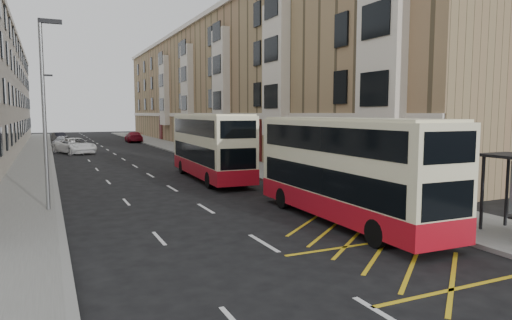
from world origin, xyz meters
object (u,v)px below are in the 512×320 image
street_lamp_far (46,109)px  white_van (75,146)px  double_decker_front (345,170)px  double_decker_rear (210,146)px  car_red (134,137)px  street_lamp_near (45,104)px  car_silver (62,141)px  pedestrian_far (362,186)px  car_dark (59,137)px

street_lamp_far → white_van: street_lamp_far is taller
double_decker_front → white_van: double_decker_front is taller
double_decker_rear → white_van: bearing=108.6°
street_lamp_far → car_red: 20.77m
street_lamp_near → double_decker_rear: size_ratio=0.75×
white_van → car_silver: 12.62m
street_lamp_far → pedestrian_far: 37.36m
street_lamp_far → white_van: 4.64m
double_decker_front → pedestrian_far: size_ratio=5.90×
street_lamp_near → double_decker_rear: 11.74m
car_red → white_van: bearing=64.1°
car_dark → car_red: car_red is taller
street_lamp_near → street_lamp_far: size_ratio=1.00×
white_van → street_lamp_near: bearing=-114.7°
double_decker_front → car_silver: bearing=101.1°
street_lamp_far → car_dark: 23.32m
street_lamp_near → white_van: (2.65, 30.12, -3.81)m
double_decker_rear → car_dark: bearing=102.0°
car_red → street_lamp_far: bearing=57.7°
white_van → car_silver: bearing=74.6°
double_decker_front → car_silver: (-8.78, 49.40, -1.39)m
double_decker_front → car_silver: size_ratio=2.56×
street_lamp_near → street_lamp_far: (0.00, 30.00, 0.00)m
street_lamp_far → double_decker_rear: 25.52m
pedestrian_far → car_dark: (-11.02, 57.87, -0.33)m
street_lamp_near → car_red: (11.55, 46.82, -3.88)m
pedestrian_far → car_red: bearing=-57.7°
street_lamp_near → car_dark: size_ratio=1.92×
car_dark → car_red: size_ratio=0.79×
street_lamp_far → double_decker_front: 38.25m
pedestrian_far → double_decker_rear: bearing=-43.2°
car_red → car_silver: bearing=24.9°
car_dark → car_red: (9.87, -6.11, 0.07)m
white_van → car_silver: (-0.94, 12.58, -0.14)m
double_decker_front → pedestrian_far: double_decker_front is taller
double_decker_rear → car_dark: 47.15m
double_decker_front → street_lamp_near: bearing=148.5°
white_van → car_red: 18.92m
double_decker_front → pedestrian_far: 3.01m
street_lamp_far → car_dark: (1.68, 22.93, -3.95)m
double_decker_rear → car_silver: size_ratio=2.65×
pedestrian_far → white_van: (-10.05, 35.07, -0.20)m
white_van → car_dark: white_van is taller
double_decker_front → car_red: bearing=89.9°
street_lamp_near → car_red: 48.38m
double_decker_rear → white_van: 24.68m
double_decker_rear → car_red: double_decker_rear is taller
double_decker_front → double_decker_rear: double_decker_rear is taller
double_decker_rear → car_silver: 37.11m
street_lamp_near → car_silver: (1.71, 42.70, -3.95)m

